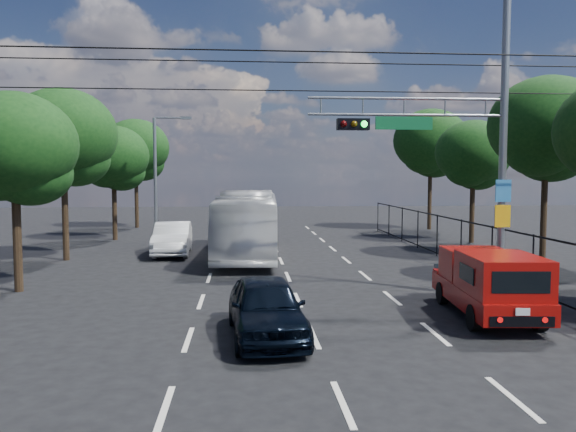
{
  "coord_description": "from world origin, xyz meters",
  "views": [
    {
      "loc": [
        -1.66,
        -9.2,
        3.9
      ],
      "look_at": [
        -0.49,
        5.71,
        2.8
      ],
      "focal_mm": 35.0,
      "sensor_mm": 36.0,
      "label": 1
    }
  ],
  "objects": [
    {
      "name": "ground",
      "position": [
        0.0,
        0.0,
        0.0
      ],
      "size": [
        120.0,
        120.0,
        0.0
      ],
      "primitive_type": "plane",
      "color": "black",
      "rests_on": "ground"
    },
    {
      "name": "lane_markings",
      "position": [
        -0.0,
        14.0,
        0.01
      ],
      "size": [
        6.12,
        38.0,
        0.01
      ],
      "color": "beige",
      "rests_on": "ground"
    },
    {
      "name": "signal_mast",
      "position": [
        5.28,
        7.99,
        5.24
      ],
      "size": [
        6.43,
        0.39,
        9.5
      ],
      "color": "slate",
      "rests_on": "ground"
    },
    {
      "name": "streetlight_left",
      "position": [
        -6.33,
        22.0,
        3.94
      ],
      "size": [
        2.09,
        0.22,
        7.08
      ],
      "color": "slate",
      "rests_on": "ground"
    },
    {
      "name": "utility_wires",
      "position": [
        0.0,
        8.83,
        7.23
      ],
      "size": [
        22.0,
        5.04,
        0.74
      ],
      "color": "black",
      "rests_on": "ground"
    },
    {
      "name": "fence_right",
      "position": [
        7.6,
        12.17,
        1.03
      ],
      "size": [
        0.06,
        34.03,
        2.0
      ],
      "color": "black",
      "rests_on": "ground"
    },
    {
      "name": "tree_right_c",
      "position": [
        11.82,
        15.02,
        5.73
      ],
      "size": [
        5.1,
        5.1,
        8.29
      ],
      "color": "black",
      "rests_on": "ground"
    },
    {
      "name": "tree_right_d",
      "position": [
        11.42,
        22.02,
        4.85
      ],
      "size": [
        4.32,
        4.32,
        7.02
      ],
      "color": "black",
      "rests_on": "ground"
    },
    {
      "name": "tree_right_e",
      "position": [
        11.62,
        30.02,
        5.94
      ],
      "size": [
        5.28,
        5.28,
        8.58
      ],
      "color": "black",
      "rests_on": "ground"
    },
    {
      "name": "tree_left_b",
      "position": [
        -9.18,
        10.02,
        4.58
      ],
      "size": [
        4.08,
        4.08,
        6.63
      ],
      "color": "black",
      "rests_on": "ground"
    },
    {
      "name": "tree_left_c",
      "position": [
        -9.78,
        17.02,
        5.4
      ],
      "size": [
        4.8,
        4.8,
        7.8
      ],
      "color": "black",
      "rests_on": "ground"
    },
    {
      "name": "tree_left_d",
      "position": [
        -9.38,
        25.02,
        4.72
      ],
      "size": [
        4.2,
        4.2,
        6.83
      ],
      "color": "black",
      "rests_on": "ground"
    },
    {
      "name": "tree_left_e",
      "position": [
        -9.58,
        33.02,
        5.53
      ],
      "size": [
        4.92,
        4.92,
        7.99
      ],
      "color": "black",
      "rests_on": "ground"
    },
    {
      "name": "red_pickup",
      "position": [
        4.99,
        5.49,
        0.99
      ],
      "size": [
        2.2,
        5.1,
        1.85
      ],
      "color": "black",
      "rests_on": "ground"
    },
    {
      "name": "navy_hatchback",
      "position": [
        -1.14,
        4.03,
        0.72
      ],
      "size": [
        2.02,
        4.37,
        1.45
      ],
      "primitive_type": "imported",
      "rotation": [
        0.0,
        0.0,
        0.07
      ],
      "color": "black",
      "rests_on": "ground"
    },
    {
      "name": "white_bus",
      "position": [
        -1.45,
        17.81,
        1.58
      ],
      "size": [
        3.18,
        11.44,
        3.16
      ],
      "primitive_type": "imported",
      "rotation": [
        0.0,
        0.0,
        -0.05
      ],
      "color": "silver",
      "rests_on": "ground"
    },
    {
      "name": "white_van",
      "position": [
        -5.17,
        18.5,
        0.79
      ],
      "size": [
        1.87,
        4.85,
        1.58
      ],
      "primitive_type": "imported",
      "rotation": [
        0.0,
        0.0,
        0.04
      ],
      "color": "white",
      "rests_on": "ground"
    }
  ]
}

